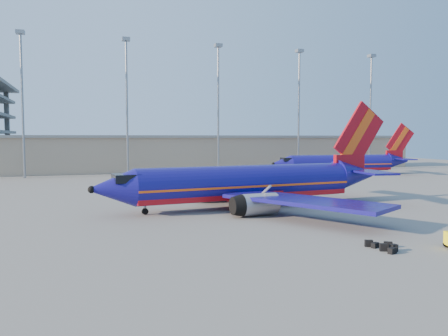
% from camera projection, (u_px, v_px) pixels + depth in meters
% --- Properties ---
extents(ground, '(220.00, 220.00, 0.00)m').
position_uv_depth(ground, '(211.00, 207.00, 50.04)').
color(ground, slate).
rests_on(ground, ground).
extents(terminal_building, '(122.00, 16.00, 8.50)m').
position_uv_depth(terminal_building, '(185.00, 152.00, 107.87)').
color(terminal_building, gray).
rests_on(terminal_building, ground).
extents(light_mast_row, '(101.60, 1.60, 28.65)m').
position_uv_depth(light_mast_row, '(174.00, 93.00, 94.03)').
color(light_mast_row, gray).
rests_on(light_mast_row, ground).
extents(aircraft_main, '(37.27, 35.70, 12.63)m').
position_uv_depth(aircraft_main, '(253.00, 184.00, 50.09)').
color(aircraft_main, navy).
rests_on(aircraft_main, ground).
extents(aircraft_second, '(33.12, 12.86, 11.22)m').
position_uv_depth(aircraft_second, '(344.00, 163.00, 93.56)').
color(aircraft_second, navy).
rests_on(aircraft_second, ground).
extents(luggage_pile, '(1.87, 2.65, 0.54)m').
position_uv_depth(luggage_pile, '(385.00, 247.00, 31.02)').
color(luggage_pile, black).
rests_on(luggage_pile, ground).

